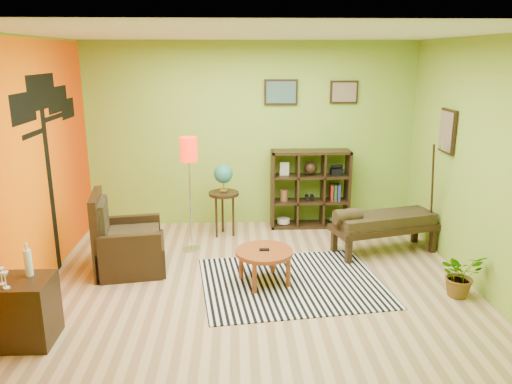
{
  "coord_description": "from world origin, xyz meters",
  "views": [
    {
      "loc": [
        -0.23,
        -5.33,
        2.59
      ],
      "look_at": [
        -0.0,
        0.26,
        1.05
      ],
      "focal_mm": 35.0,
      "sensor_mm": 36.0,
      "label": 1
    }
  ],
  "objects_px": {
    "bench": "(382,223)",
    "potted_plant": "(460,279)",
    "armchair": "(126,247)",
    "cube_shelf": "(311,189)",
    "globe_table": "(223,182)",
    "coffee_table": "(264,255)",
    "side_cabinet": "(24,311)",
    "floor_lamp": "(189,160)"
  },
  "relations": [
    {
      "from": "bench",
      "to": "potted_plant",
      "type": "xyz_separation_m",
      "value": [
        0.52,
        -1.28,
        -0.23
      ]
    },
    {
      "from": "armchair",
      "to": "cube_shelf",
      "type": "bearing_deg",
      "value": 31.34
    },
    {
      "from": "armchair",
      "to": "bench",
      "type": "xyz_separation_m",
      "value": [
        3.32,
        0.42,
        0.12
      ]
    },
    {
      "from": "cube_shelf",
      "to": "globe_table",
      "type": "bearing_deg",
      "value": -165.07
    },
    {
      "from": "globe_table",
      "to": "armchair",
      "type": "bearing_deg",
      "value": -135.26
    },
    {
      "from": "armchair",
      "to": "coffee_table",
      "type": "bearing_deg",
      "value": -15.03
    },
    {
      "from": "armchair",
      "to": "cube_shelf",
      "type": "distance_m",
      "value": 2.97
    },
    {
      "from": "cube_shelf",
      "to": "bench",
      "type": "distance_m",
      "value": 1.39
    },
    {
      "from": "side_cabinet",
      "to": "cube_shelf",
      "type": "relative_size",
      "value": 0.78
    },
    {
      "from": "armchair",
      "to": "potted_plant",
      "type": "xyz_separation_m",
      "value": [
        3.84,
        -0.86,
        -0.11
      ]
    },
    {
      "from": "coffee_table",
      "to": "potted_plant",
      "type": "height_order",
      "value": "coffee_table"
    },
    {
      "from": "coffee_table",
      "to": "bench",
      "type": "height_order",
      "value": "bench"
    },
    {
      "from": "cube_shelf",
      "to": "bench",
      "type": "bearing_deg",
      "value": -54.52
    },
    {
      "from": "side_cabinet",
      "to": "bench",
      "type": "height_order",
      "value": "side_cabinet"
    },
    {
      "from": "armchair",
      "to": "floor_lamp",
      "type": "xyz_separation_m",
      "value": [
        0.76,
        0.6,
        0.96
      ]
    },
    {
      "from": "cube_shelf",
      "to": "floor_lamp",
      "type": "bearing_deg",
      "value": -151.93
    },
    {
      "from": "armchair",
      "to": "potted_plant",
      "type": "height_order",
      "value": "armchair"
    },
    {
      "from": "side_cabinet",
      "to": "bench",
      "type": "xyz_separation_m",
      "value": [
        3.91,
        2.02,
        0.11
      ]
    },
    {
      "from": "cube_shelf",
      "to": "potted_plant",
      "type": "distance_m",
      "value": 2.76
    },
    {
      "from": "armchair",
      "to": "side_cabinet",
      "type": "xyz_separation_m",
      "value": [
        -0.59,
        -1.6,
        0.01
      ]
    },
    {
      "from": "floor_lamp",
      "to": "potted_plant",
      "type": "bearing_deg",
      "value": -25.34
    },
    {
      "from": "armchair",
      "to": "side_cabinet",
      "type": "distance_m",
      "value": 1.71
    },
    {
      "from": "side_cabinet",
      "to": "potted_plant",
      "type": "distance_m",
      "value": 4.49
    },
    {
      "from": "coffee_table",
      "to": "potted_plant",
      "type": "relative_size",
      "value": 1.32
    },
    {
      "from": "side_cabinet",
      "to": "bench",
      "type": "distance_m",
      "value": 4.4
    },
    {
      "from": "cube_shelf",
      "to": "potted_plant",
      "type": "xyz_separation_m",
      "value": [
        1.32,
        -2.4,
        -0.4
      ]
    },
    {
      "from": "floor_lamp",
      "to": "armchair",
      "type": "bearing_deg",
      "value": -141.91
    },
    {
      "from": "globe_table",
      "to": "potted_plant",
      "type": "bearing_deg",
      "value": -37.63
    },
    {
      "from": "potted_plant",
      "to": "coffee_table",
      "type": "bearing_deg",
      "value": 169.35
    },
    {
      "from": "potted_plant",
      "to": "cube_shelf",
      "type": "bearing_deg",
      "value": 118.78
    },
    {
      "from": "cube_shelf",
      "to": "side_cabinet",
      "type": "bearing_deg",
      "value": -134.78
    },
    {
      "from": "floor_lamp",
      "to": "globe_table",
      "type": "xyz_separation_m",
      "value": [
        0.43,
        0.58,
        -0.45
      ]
    },
    {
      "from": "cube_shelf",
      "to": "potted_plant",
      "type": "height_order",
      "value": "cube_shelf"
    },
    {
      "from": "globe_table",
      "to": "bench",
      "type": "distance_m",
      "value": 2.3
    },
    {
      "from": "bench",
      "to": "coffee_table",
      "type": "bearing_deg",
      "value": -151.84
    },
    {
      "from": "floor_lamp",
      "to": "side_cabinet",
      "type": "bearing_deg",
      "value": -121.6
    },
    {
      "from": "floor_lamp",
      "to": "bench",
      "type": "relative_size",
      "value": 1.03
    },
    {
      "from": "coffee_table",
      "to": "floor_lamp",
      "type": "height_order",
      "value": "floor_lamp"
    },
    {
      "from": "cube_shelf",
      "to": "potted_plant",
      "type": "bearing_deg",
      "value": -61.22
    },
    {
      "from": "globe_table",
      "to": "bench",
      "type": "xyz_separation_m",
      "value": [
        2.13,
        -0.77,
        -0.39
      ]
    },
    {
      "from": "coffee_table",
      "to": "cube_shelf",
      "type": "distance_m",
      "value": 2.17
    },
    {
      "from": "side_cabinet",
      "to": "potted_plant",
      "type": "xyz_separation_m",
      "value": [
        4.43,
        0.74,
        -0.12
      ]
    }
  ]
}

